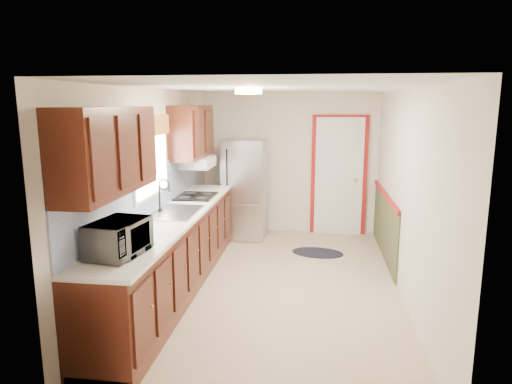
# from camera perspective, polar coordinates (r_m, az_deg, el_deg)

# --- Properties ---
(room_shell) EXTENTS (3.20, 5.20, 2.52)m
(room_shell) POSITION_cam_1_polar(r_m,az_deg,el_deg) (5.44, 2.54, 0.14)
(room_shell) COLOR tan
(room_shell) RESTS_ON ground
(kitchen_run) EXTENTS (0.63, 4.00, 2.20)m
(kitchen_run) POSITION_cam_1_polar(r_m,az_deg,el_deg) (5.50, -10.74, -4.11)
(kitchen_run) COLOR #3E170E
(kitchen_run) RESTS_ON ground
(back_wall_trim) EXTENTS (1.12, 2.30, 2.08)m
(back_wall_trim) POSITION_cam_1_polar(r_m,az_deg,el_deg) (7.67, 11.42, 0.77)
(back_wall_trim) COLOR maroon
(back_wall_trim) RESTS_ON ground
(ceiling_fixture) EXTENTS (0.30, 0.30, 0.06)m
(ceiling_fixture) POSITION_cam_1_polar(r_m,az_deg,el_deg) (5.18, -0.94, 12.49)
(ceiling_fixture) COLOR #FFD88C
(ceiling_fixture) RESTS_ON room_shell
(microwave) EXTENTS (0.38, 0.59, 0.37)m
(microwave) POSITION_cam_1_polar(r_m,az_deg,el_deg) (4.09, -16.84, -5.08)
(microwave) COLOR white
(microwave) RESTS_ON kitchen_run
(refrigerator) EXTENTS (0.70, 0.70, 1.65)m
(refrigerator) POSITION_cam_1_polar(r_m,az_deg,el_deg) (7.60, -1.42, 0.38)
(refrigerator) COLOR #B7B7BC
(refrigerator) RESTS_ON ground
(rug) EXTENTS (0.84, 0.62, 0.01)m
(rug) POSITION_cam_1_polar(r_m,az_deg,el_deg) (7.01, 7.72, -7.53)
(rug) COLOR black
(rug) RESTS_ON ground
(cooktop) EXTENTS (0.51, 0.61, 0.02)m
(cooktop) POSITION_cam_1_polar(r_m,az_deg,el_deg) (6.43, -7.50, -0.53)
(cooktop) COLOR black
(cooktop) RESTS_ON kitchen_run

